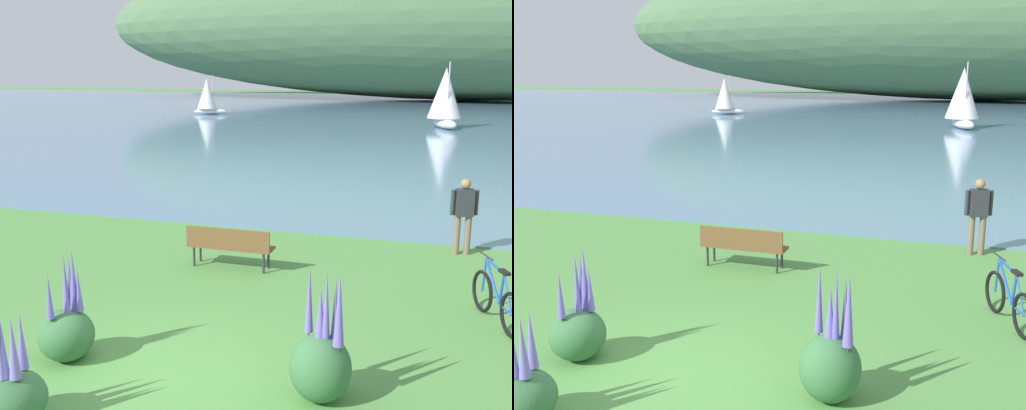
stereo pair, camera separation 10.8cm
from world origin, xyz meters
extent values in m
plane|color=#518E42|center=(0.00, 0.00, 0.00)|extent=(200.00, 200.00, 0.00)
cube|color=#5B7F9E|center=(0.00, 47.79, 0.02)|extent=(180.00, 80.00, 0.04)
ellipsoid|color=#4C7047|center=(5.30, 74.35, 9.75)|extent=(97.84, 28.00, 19.43)
cube|color=brown|center=(-0.70, 4.73, 0.45)|extent=(1.80, 0.49, 0.05)
cube|color=brown|center=(-0.70, 4.52, 0.68)|extent=(1.80, 0.05, 0.40)
cylinder|color=#2D2D33|center=(-1.46, 4.90, 0.23)|extent=(0.05, 0.05, 0.45)
cylinder|color=#2D2D33|center=(0.07, 4.89, 0.23)|extent=(0.05, 0.05, 0.45)
cylinder|color=#2D2D33|center=(-1.46, 4.56, 0.23)|extent=(0.05, 0.05, 0.45)
cylinder|color=#2D2D33|center=(0.07, 4.56, 0.23)|extent=(0.05, 0.05, 0.45)
torus|color=black|center=(4.20, 3.84, 0.36)|extent=(0.33, 0.69, 0.72)
torus|color=black|center=(4.60, 2.86, 0.36)|extent=(0.33, 0.69, 0.72)
cylinder|color=#1E4CB2|center=(4.33, 3.52, 0.67)|extent=(0.27, 0.58, 0.61)
cylinder|color=#1E4CB2|center=(4.34, 3.49, 0.94)|extent=(0.29, 0.62, 0.09)
cylinder|color=#1E4CB2|center=(4.45, 3.22, 0.65)|extent=(0.09, 0.13, 0.54)
cylinder|color=#1E4CB2|center=(4.52, 3.06, 0.37)|extent=(0.19, 0.41, 0.05)
cylinder|color=#1E4CB2|center=(4.53, 3.02, 0.64)|extent=(0.17, 0.35, 0.56)
cylinder|color=#1E4CB2|center=(4.21, 3.81, 0.66)|extent=(0.07, 0.09, 0.60)
cube|color=black|center=(4.47, 3.18, 0.94)|extent=(0.18, 0.26, 0.05)
cylinder|color=black|center=(4.22, 3.79, 1.00)|extent=(0.20, 0.45, 0.02)
cylinder|color=#72604C|center=(3.75, 7.15, 0.44)|extent=(0.14, 0.14, 0.88)
cylinder|color=#72604C|center=(3.98, 7.22, 0.44)|extent=(0.14, 0.14, 0.88)
cube|color=#2D2D33|center=(3.87, 7.19, 1.18)|extent=(0.43, 0.32, 0.60)
sphere|color=#9E7051|center=(3.87, 7.19, 1.60)|extent=(0.22, 0.22, 0.22)
cylinder|color=#2D2D33|center=(3.62, 7.11, 1.18)|extent=(0.09, 0.09, 0.56)
cylinder|color=#2D2D33|center=(4.12, 7.26, 1.18)|extent=(0.09, 0.09, 0.56)
ellipsoid|color=#386B3D|center=(-1.11, -1.53, 0.33)|extent=(0.86, 0.86, 0.67)
cylinder|color=#386B3D|center=(-1.07, -1.61, 0.59)|extent=(0.02, 0.02, 0.12)
cylinder|color=#386B3D|center=(-1.03, -1.35, 0.59)|extent=(0.02, 0.02, 0.12)
cone|color=#7A6BC6|center=(-1.03, -1.35, 1.00)|extent=(0.13, 0.13, 0.70)
cylinder|color=#386B3D|center=(-0.95, -1.58, 0.59)|extent=(0.02, 0.02, 0.12)
cone|color=#7A6BC6|center=(-0.95, -1.58, 1.02)|extent=(0.14, 0.14, 0.74)
ellipsoid|color=#386B3D|center=(-1.48, 0.11, 0.37)|extent=(0.80, 0.80, 0.74)
cylinder|color=#386B3D|center=(-1.31, 0.22, 0.65)|extent=(0.02, 0.02, 0.12)
cone|color=#6B5BB7|center=(-1.31, 0.22, 1.03)|extent=(0.12, 0.12, 0.63)
cylinder|color=#386B3D|center=(-1.51, 0.20, 0.65)|extent=(0.02, 0.02, 0.12)
cone|color=#6B5BB7|center=(-1.51, 0.20, 1.13)|extent=(0.11, 0.11, 0.82)
cylinder|color=#386B3D|center=(-1.43, 0.09, 0.65)|extent=(0.02, 0.02, 0.12)
cone|color=#6B5BB7|center=(-1.43, 0.09, 1.04)|extent=(0.10, 0.10, 0.66)
cylinder|color=#386B3D|center=(-1.46, 0.25, 0.65)|extent=(0.02, 0.02, 0.12)
cone|color=#6B5BB7|center=(-1.46, 0.25, 1.10)|extent=(0.10, 0.10, 0.78)
cylinder|color=#386B3D|center=(-1.54, -0.13, 0.65)|extent=(0.02, 0.02, 0.12)
cone|color=#6B5BB7|center=(-1.54, -0.13, 1.05)|extent=(0.11, 0.11, 0.67)
cylinder|color=#386B3D|center=(-1.40, 0.24, 0.65)|extent=(0.02, 0.02, 0.12)
cone|color=#6B5BB7|center=(-1.40, 0.24, 1.17)|extent=(0.14, 0.14, 0.92)
ellipsoid|color=#386B3D|center=(2.19, 0.15, 0.43)|extent=(0.78, 0.78, 0.87)
cylinder|color=#386B3D|center=(2.42, 0.04, 0.75)|extent=(0.02, 0.02, 0.12)
cone|color=#6B5BB7|center=(2.42, 0.04, 1.27)|extent=(0.14, 0.14, 0.92)
cylinder|color=#386B3D|center=(2.34, 0.23, 0.75)|extent=(0.02, 0.02, 0.12)
cone|color=#6B5BB7|center=(2.34, 0.23, 1.22)|extent=(0.10, 0.10, 0.82)
cylinder|color=#386B3D|center=(2.25, 0.13, 0.75)|extent=(0.02, 0.02, 0.12)
cone|color=#6B5BB7|center=(2.25, 0.13, 1.27)|extent=(0.11, 0.11, 0.91)
cylinder|color=#386B3D|center=(1.99, 0.33, 0.75)|extent=(0.02, 0.02, 0.12)
cone|color=#6B5BB7|center=(1.99, 0.33, 1.27)|extent=(0.11, 0.11, 0.92)
cylinder|color=#386B3D|center=(2.17, 0.14, 0.75)|extent=(0.02, 0.02, 0.12)
cone|color=#6B5BB7|center=(2.17, 0.14, 1.15)|extent=(0.14, 0.14, 0.68)
ellipsoid|color=white|center=(2.80, 36.67, 0.37)|extent=(2.19, 3.86, 0.65)
cylinder|color=#B2B2B2|center=(2.89, 36.40, 2.55)|extent=(0.09, 0.09, 3.72)
cone|color=white|center=(2.69, 37.00, 2.37)|extent=(2.80, 2.80, 3.35)
ellipsoid|color=white|center=(-16.96, 43.39, 0.29)|extent=(2.96, 1.57, 0.50)
cylinder|color=#B2B2B2|center=(-16.75, 43.45, 1.96)|extent=(0.07, 0.07, 2.85)
cone|color=white|center=(-17.22, 43.31, 1.82)|extent=(2.10, 2.10, 2.56)
camera|label=1|loc=(3.60, -6.77, 4.09)|focal=43.18mm
camera|label=2|loc=(3.71, -6.74, 4.09)|focal=43.18mm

